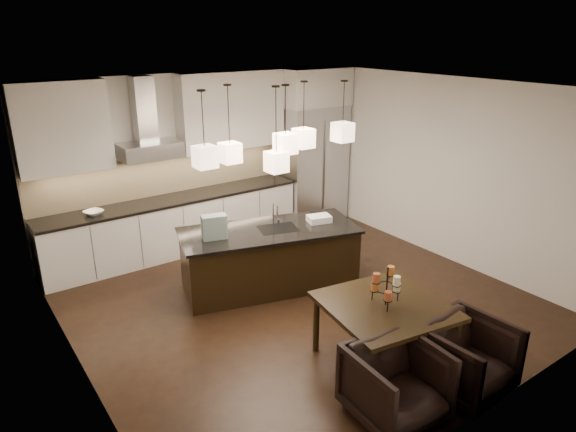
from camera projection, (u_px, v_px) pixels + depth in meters
floor at (297, 301)px, 6.92m from camera, size 5.50×5.50×0.02m
ceiling at (298, 87)px, 5.95m from camera, size 5.50×5.50×0.02m
wall_back at (199, 159)px, 8.54m from camera, size 5.50×0.02×2.80m
wall_front at (492, 287)px, 4.32m from camera, size 5.50×0.02×2.80m
wall_left at (67, 255)px, 4.93m from camera, size 0.02×5.50×2.80m
wall_right at (440, 169)px, 7.94m from camera, size 0.02×5.50×2.80m
refrigerator at (312, 164)px, 9.51m from camera, size 1.20×0.72×2.15m
fridge_panel at (313, 87)px, 9.02m from camera, size 1.26×0.72×0.65m
lower_cabinets at (176, 226)px, 8.28m from camera, size 4.21×0.62×0.88m
countertop at (174, 199)px, 8.12m from camera, size 4.21×0.66×0.04m
backsplash at (165, 175)px, 8.23m from camera, size 4.21×0.02×0.63m
upper_cab_left at (61, 128)px, 6.98m from camera, size 1.25×0.35×1.25m
upper_cab_right at (232, 110)px, 8.43m from camera, size 1.85×0.35×1.25m
hood_canopy at (150, 150)px, 7.71m from camera, size 0.90×0.52×0.24m
hood_chimney at (144, 109)px, 7.59m from camera, size 0.30×0.28×0.96m
fruit_bowl at (94, 213)px, 7.38m from camera, size 0.33×0.33×0.06m
island_body at (269, 259)px, 7.17m from camera, size 2.51×1.55×0.83m
island_top at (269, 230)px, 7.02m from camera, size 2.61×1.64×0.04m
faucet at (273, 214)px, 7.06m from camera, size 0.15×0.24×0.36m
tote_bag at (214, 227)px, 6.66m from camera, size 0.35×0.25×0.32m
food_container at (319, 219)px, 7.26m from camera, size 0.37×0.30×0.09m
dining_table at (383, 334)px, 5.50m from camera, size 1.39×1.39×0.73m
candelabra at (387, 286)px, 5.30m from camera, size 0.40×0.40×0.43m
candle_a at (397, 287)px, 5.37m from camera, size 0.08×0.08×0.10m
candle_b at (375, 286)px, 5.39m from camera, size 0.08×0.08×0.10m
candle_c at (388, 296)px, 5.19m from camera, size 0.08×0.08×0.10m
candle_d at (391, 271)px, 5.38m from camera, size 0.08×0.08×0.10m
candle_e at (376, 278)px, 5.23m from camera, size 0.08×0.08×0.10m
candle_f at (397, 281)px, 5.16m from camera, size 0.08×0.08×0.10m
armchair_left at (396, 384)px, 4.72m from camera, size 0.84×0.87×0.74m
armchair_right at (467, 358)px, 5.09m from camera, size 0.84×0.86×0.75m
pendant_a at (205, 157)px, 6.02m from camera, size 0.24×0.24×0.26m
pendant_b at (230, 153)px, 6.62m from camera, size 0.24×0.24×0.26m
pendant_c at (285, 143)px, 6.56m from camera, size 0.24×0.24×0.26m
pendant_d at (303, 138)px, 6.98m from camera, size 0.24×0.24×0.26m
pendant_e at (343, 132)px, 7.04m from camera, size 0.24×0.24×0.26m
pendant_f at (276, 162)px, 6.48m from camera, size 0.24×0.24×0.26m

